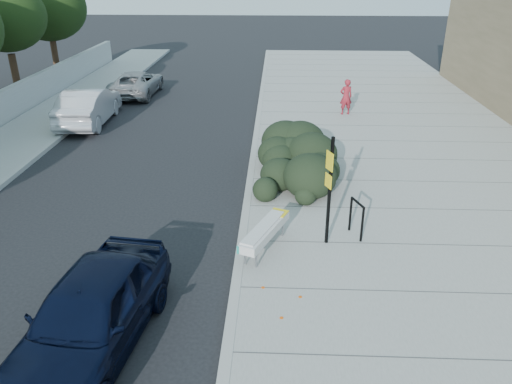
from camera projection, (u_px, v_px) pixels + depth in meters
The scene contains 14 objects.
ground at pixel (242, 246), 12.76m from camera, with size 120.00×120.00×0.00m, color black.
sidewalk_near at pixel (415, 172), 17.04m from camera, with size 11.20×50.00×0.15m, color gray.
curb_near at pixel (252, 169), 17.26m from camera, with size 0.22×50.00×0.17m, color #9E9E99.
curb_far at pixel (25, 165), 17.57m from camera, with size 0.22×50.00×0.17m, color #9E9E99.
tree_far_e at pixel (4, 16), 24.17m from camera, with size 4.00×4.00×5.90m.
tree_far_f at pixel (47, 8), 28.70m from camera, with size 4.40×4.40×6.07m.
bench at pixel (265, 231), 12.10m from camera, with size 1.22×2.10×0.64m.
bike_rack at pixel (357, 215), 12.68m from camera, with size 0.28×0.63×0.98m.
sign_post at pixel (329, 185), 11.94m from camera, with size 0.16×0.31×2.80m.
hedge at pixel (297, 153), 16.20m from camera, with size 2.16×4.31×1.62m, color black.
sedan_navy at pixel (91, 314), 9.09m from camera, with size 1.83×4.55×1.55m, color black.
wagon_silver at pixel (89, 106), 22.05m from camera, with size 1.68×4.81×1.58m, color #B9B9BE.
suv_silver at pixel (136, 83), 26.86m from camera, with size 2.14×4.64×1.29m, color gray.
pedestrian at pixel (346, 97), 22.87m from camera, with size 0.59×0.39×1.62m, color maroon.
Camera 1 is at (0.83, -10.97, 6.61)m, focal length 35.00 mm.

